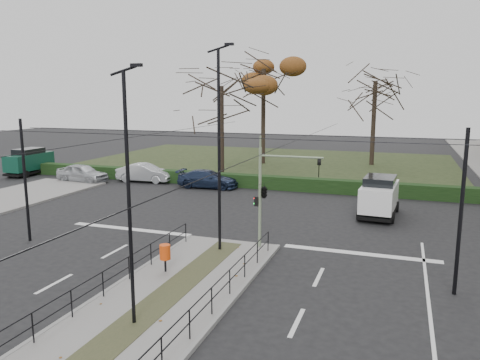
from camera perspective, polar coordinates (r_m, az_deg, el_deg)
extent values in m
plane|color=black|center=(18.65, -6.25, -12.06)|extent=(140.00, 140.00, 0.00)
cube|color=slate|center=(16.60, -10.08, -14.83)|extent=(4.40, 15.00, 0.14)
cube|color=black|center=(49.92, 3.32, 2.14)|extent=(38.00, 26.00, 0.10)
cube|color=black|center=(37.30, -2.34, 0.09)|extent=(38.00, 1.00, 1.00)
cylinder|color=black|center=(22.70, -6.62, -6.39)|extent=(0.04, 0.04, 0.90)
cylinder|color=black|center=(21.30, 3.45, -7.47)|extent=(0.04, 0.04, 0.90)
cylinder|color=black|center=(17.18, -16.43, -10.70)|extent=(0.04, 13.20, 0.04)
cylinder|color=black|center=(15.28, -3.49, -12.97)|extent=(0.04, 13.20, 0.04)
cylinder|color=black|center=(24.85, -24.72, -0.12)|extent=(0.14, 0.14, 6.00)
cylinder|color=black|center=(18.12, 25.34, -3.71)|extent=(0.14, 0.14, 6.00)
cylinder|color=black|center=(18.24, -5.23, 5.29)|extent=(20.00, 0.02, 0.02)
cylinder|color=black|center=(20.07, -2.86, 5.77)|extent=(20.00, 0.02, 0.02)
cylinder|color=black|center=(17.55, -19.86, 3.88)|extent=(0.02, 34.00, 0.02)
cylinder|color=black|center=(14.23, 2.67, 3.13)|extent=(0.02, 34.00, 0.02)
cylinder|color=gray|center=(21.43, 2.45, -2.19)|extent=(0.14, 0.14, 4.63)
cylinder|color=gray|center=(20.73, 6.26, 2.84)|extent=(2.85, 0.09, 0.09)
imported|color=black|center=(20.55, 9.62, 1.44)|extent=(0.17, 0.19, 0.80)
imported|color=black|center=(21.30, 2.96, -1.29)|extent=(0.79, 1.81, 0.71)
cube|color=black|center=(21.51, 2.04, -2.62)|extent=(0.20, 0.14, 0.44)
sphere|color=#FF0C0C|center=(21.51, 1.81, -2.26)|extent=(0.10, 0.10, 0.10)
sphere|color=#0CE533|center=(21.56, 1.81, -2.88)|extent=(0.10, 0.10, 0.10)
cylinder|color=black|center=(19.16, -9.08, -10.20)|extent=(0.09, 0.09, 0.54)
cylinder|color=#E2440D|center=(18.98, -9.13, -8.66)|extent=(0.43, 0.43, 0.60)
cylinder|color=black|center=(14.18, -13.38, -2.72)|extent=(0.11, 0.11, 7.61)
cube|color=black|center=(13.63, -12.52, 13.52)|extent=(0.33, 0.13, 0.10)
cylinder|color=black|center=(20.62, -2.57, 3.33)|extent=(0.13, 0.13, 8.88)
cube|color=black|center=(20.41, -1.32, 16.23)|extent=(0.39, 0.16, 0.11)
imported|color=#B0B4B8|center=(40.85, -18.67, 0.81)|extent=(4.56, 2.08, 1.52)
imported|color=#B0B4B8|center=(39.60, -11.53, 0.86)|extent=(4.73, 2.01, 1.52)
imported|color=#1C2843|center=(36.44, -3.96, 0.13)|extent=(4.87, 2.25, 1.38)
cube|color=white|center=(28.90, 16.62, -1.88)|extent=(2.12, 4.47, 1.41)
cube|color=black|center=(28.74, 16.70, -0.23)|extent=(1.84, 2.50, 0.66)
cube|color=black|center=(29.10, 16.53, -3.63)|extent=(2.17, 4.56, 0.18)
cylinder|color=black|center=(27.62, 18.06, -4.39)|extent=(0.26, 0.67, 0.66)
cylinder|color=black|center=(27.82, 14.30, -4.09)|extent=(0.26, 0.67, 0.66)
cylinder|color=black|center=(30.41, 18.57, -3.10)|extent=(0.26, 0.67, 0.66)
cylinder|color=black|center=(30.59, 15.15, -2.84)|extent=(0.26, 0.67, 0.66)
cube|color=#0D3A2A|center=(46.36, -24.29, 2.07)|extent=(1.86, 4.68, 1.42)
cube|color=black|center=(46.26, -24.37, 3.12)|extent=(1.66, 2.59, 0.66)
cube|color=black|center=(46.48, -24.21, 0.96)|extent=(1.90, 4.77, 0.18)
cylinder|color=black|center=(44.79, -24.67, 0.65)|extent=(0.24, 0.67, 0.66)
cylinder|color=black|center=(45.95, -26.26, 0.74)|extent=(0.24, 0.67, 0.66)
cylinder|color=black|center=(47.07, -22.21, 1.24)|extent=(0.24, 0.67, 0.66)
cylinder|color=black|center=(48.17, -23.78, 1.32)|extent=(0.24, 0.67, 0.66)
cylinder|color=black|center=(48.63, 2.85, 7.70)|extent=(0.44, 0.44, 9.66)
ellipsoid|color=#512E12|center=(48.65, 2.90, 13.40)|extent=(9.26, 9.26, 6.07)
cylinder|color=black|center=(49.46, 15.95, 6.65)|extent=(0.44, 0.44, 8.43)
cylinder|color=black|center=(38.72, -2.29, 5.65)|extent=(0.44, 0.44, 7.75)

